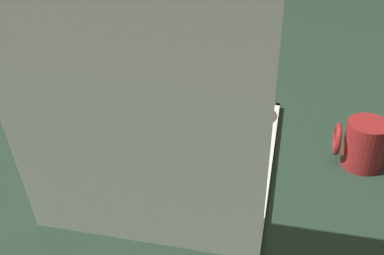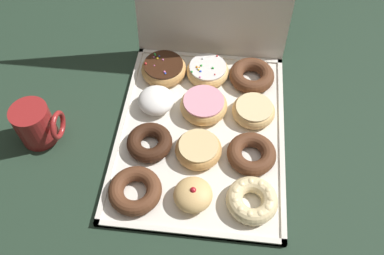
# 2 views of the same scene
# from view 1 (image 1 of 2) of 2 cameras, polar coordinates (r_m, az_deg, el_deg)

# --- Properties ---
(ground_plane) EXTENTS (3.00, 3.00, 0.00)m
(ground_plane) POSITION_cam_1_polar(r_m,az_deg,el_deg) (1.08, -1.42, -3.31)
(ground_plane) COLOR #233828
(donut_box) EXTENTS (0.41, 0.53, 0.01)m
(donut_box) POSITION_cam_1_polar(r_m,az_deg,el_deg) (1.08, -1.43, -3.08)
(donut_box) COLOR silver
(donut_box) RESTS_ON ground
(box_lid_open) EXTENTS (0.41, 0.08, 0.48)m
(box_lid_open) POSITION_cam_1_polar(r_m,az_deg,el_deg) (0.71, -7.39, -0.89)
(box_lid_open) COLOR silver
(box_lid_open) RESTS_ON ground
(chocolate_cake_ring_donut_0) EXTENTS (0.12, 0.12, 0.03)m
(chocolate_cake_ring_donut_0) POSITION_cam_1_polar(r_m,az_deg,el_deg) (1.20, 6.50, 1.92)
(chocolate_cake_ring_donut_0) COLOR #59331E
(chocolate_cake_ring_donut_0) RESTS_ON donut_box
(jelly_filled_donut_1) EXTENTS (0.08, 0.08, 0.05)m
(jelly_filled_donut_1) POSITION_cam_1_polar(r_m,az_deg,el_deg) (1.22, 0.39, 2.80)
(jelly_filled_donut_1) COLOR #E5B770
(jelly_filled_donut_1) RESTS_ON donut_box
(cruller_donut_2) EXTENTS (0.11, 0.11, 0.04)m
(cruller_donut_2) POSITION_cam_1_polar(r_m,az_deg,el_deg) (1.24, -5.20, 3.16)
(cruller_donut_2) COLOR beige
(cruller_donut_2) RESTS_ON donut_box
(chocolate_cake_ring_donut_3) EXTENTS (0.11, 0.11, 0.03)m
(chocolate_cake_ring_donut_3) POSITION_cam_1_polar(r_m,az_deg,el_deg) (1.09, 5.21, -1.23)
(chocolate_cake_ring_donut_3) COLOR #381E11
(chocolate_cake_ring_donut_3) RESTS_ON donut_box
(glazed_ring_donut_4) EXTENTS (0.11, 0.11, 0.04)m
(glazed_ring_donut_4) POSITION_cam_1_polar(r_m,az_deg,el_deg) (1.12, -0.78, -0.23)
(glazed_ring_donut_4) COLOR tan
(glazed_ring_donut_4) RESTS_ON donut_box
(chocolate_cake_ring_donut_5) EXTENTS (0.11, 0.11, 0.03)m
(chocolate_cake_ring_donut_5) POSITION_cam_1_polar(r_m,az_deg,el_deg) (1.15, -6.71, 0.32)
(chocolate_cake_ring_donut_5) COLOR #59331E
(chocolate_cake_ring_donut_5) RESTS_ON donut_box
(powdered_filled_donut_6) EXTENTS (0.09, 0.09, 0.05)m
(powdered_filled_donut_6) POSITION_cam_1_polar(r_m,az_deg,el_deg) (0.99, 4.47, -4.68)
(powdered_filled_donut_6) COLOR white
(powdered_filled_donut_6) RESTS_ON donut_box
(pink_frosted_donut_7) EXTENTS (0.12, 0.12, 0.04)m
(pink_frosted_donut_7) POSITION_cam_1_polar(r_m,az_deg,el_deg) (1.01, -2.06, -3.96)
(pink_frosted_donut_7) COLOR tan
(pink_frosted_donut_7) RESTS_ON donut_box
(glazed_ring_donut_8) EXTENTS (0.11, 0.11, 0.04)m
(glazed_ring_donut_8) POSITION_cam_1_polar(r_m,az_deg,el_deg) (1.05, -8.97, -3.13)
(glazed_ring_donut_8) COLOR #E5B770
(glazed_ring_donut_8) RESTS_ON donut_box
(sprinkle_donut_9) EXTENTS (0.12, 0.12, 0.04)m
(sprinkle_donut_9) POSITION_cam_1_polar(r_m,az_deg,el_deg) (0.90, 3.25, -8.96)
(sprinkle_donut_9) COLOR tan
(sprinkle_donut_9) RESTS_ON donut_box
(sprinkle_donut_10) EXTENTS (0.11, 0.11, 0.04)m
(sprinkle_donut_10) POSITION_cam_1_polar(r_m,az_deg,el_deg) (0.92, -3.97, -8.29)
(sprinkle_donut_10) COLOR #E5B770
(sprinkle_donut_10) RESTS_ON donut_box
(chocolate_cake_ring_donut_11) EXTENTS (0.12, 0.12, 0.04)m
(chocolate_cake_ring_donut_11) POSITION_cam_1_polar(r_m,az_deg,el_deg) (0.96, -10.96, -7.07)
(chocolate_cake_ring_donut_11) COLOR #59331E
(chocolate_cake_ring_donut_11) RESTS_ON donut_box
(coffee_mug) EXTENTS (0.11, 0.09, 0.10)m
(coffee_mug) POSITION_cam_1_polar(r_m,az_deg,el_deg) (1.09, 19.47, -1.74)
(coffee_mug) COLOR maroon
(coffee_mug) RESTS_ON ground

